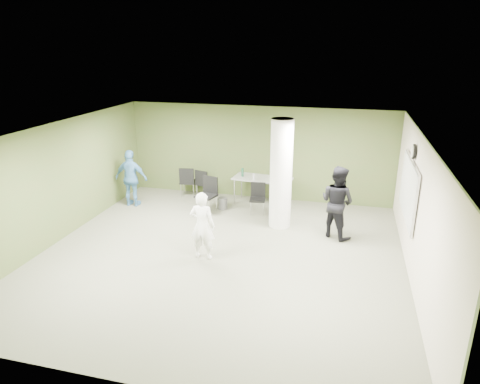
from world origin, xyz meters
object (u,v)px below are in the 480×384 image
(chair_back_left, at_px, (188,180))
(man_black, at_px, (337,202))
(folding_table, at_px, (262,180))
(woman_white, at_px, (202,226))
(man_blue, at_px, (131,178))

(chair_back_left, height_order, man_black, man_black)
(folding_table, relative_size, woman_white, 1.14)
(woman_white, bearing_deg, man_blue, -40.72)
(woman_white, relative_size, man_blue, 0.93)
(chair_back_left, relative_size, man_black, 0.53)
(folding_table, height_order, man_black, man_black)
(man_black, xyz_separation_m, man_blue, (-5.83, 0.71, -0.07))
(folding_table, xyz_separation_m, man_blue, (-3.62, -1.05, 0.08))
(man_blue, bearing_deg, folding_table, -164.19)
(folding_table, distance_m, woman_white, 3.68)
(man_black, bearing_deg, folding_table, -5.95)
(folding_table, xyz_separation_m, chair_back_left, (-2.33, 0.05, -0.20))
(chair_back_left, distance_m, man_blue, 1.72)
(man_black, bearing_deg, man_blue, 25.74)
(chair_back_left, xyz_separation_m, man_blue, (-1.29, -1.11, 0.28))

